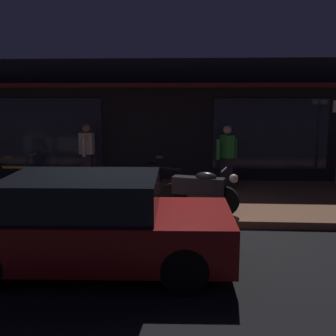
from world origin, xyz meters
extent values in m
plane|color=black|center=(0.00, 0.00, 0.00)|extent=(60.00, 60.00, 0.00)
cube|color=brown|center=(0.00, 3.00, 0.07)|extent=(18.00, 4.00, 0.15)
cube|color=black|center=(0.00, 6.40, 1.80)|extent=(18.00, 2.80, 3.60)
cube|color=#262838|center=(-3.20, 4.98, 1.50)|extent=(3.20, 0.04, 2.00)
cube|color=#262838|center=(3.20, 4.98, 1.50)|extent=(3.20, 0.04, 2.00)
cube|color=#591919|center=(0.00, 4.75, 2.85)|extent=(16.20, 0.50, 0.12)
cylinder|color=black|center=(0.62, 1.70, 0.45)|extent=(0.61, 0.27, 0.60)
cylinder|color=black|center=(1.68, 1.42, 0.45)|extent=(0.61, 0.27, 0.60)
cube|color=black|center=(1.15, 1.56, 0.73)|extent=(1.14, 0.55, 0.36)
ellipsoid|color=black|center=(1.30, 1.52, 0.93)|extent=(0.49, 0.34, 0.20)
sphere|color=#F9EDB7|center=(1.85, 1.38, 0.93)|extent=(0.18, 0.18, 0.18)
cylinder|color=gray|center=(1.65, 1.43, 1.10)|extent=(0.17, 0.54, 0.03)
torus|color=black|center=(-0.06, 4.10, 0.48)|extent=(0.58, 0.39, 0.66)
torus|color=black|center=(0.78, 3.56, 0.48)|extent=(0.58, 0.39, 0.66)
cube|color=black|center=(0.36, 3.83, 0.70)|extent=(0.78, 0.52, 0.06)
cube|color=brown|center=(0.15, 3.96, 0.97)|extent=(0.21, 0.18, 0.06)
cylinder|color=black|center=(0.71, 3.60, 1.05)|extent=(0.25, 0.37, 0.02)
torus|color=black|center=(-4.07, 3.68, 0.48)|extent=(0.66, 0.07, 0.66)
torus|color=black|center=(-3.07, 3.65, 0.48)|extent=(0.66, 0.07, 0.66)
cube|color=#B78C2D|center=(-3.57, 3.67, 0.70)|extent=(0.90, 0.07, 0.06)
cube|color=brown|center=(-3.82, 3.67, 0.97)|extent=(0.20, 0.09, 0.06)
cylinder|color=#B78C2D|center=(-3.15, 3.65, 1.05)|extent=(0.04, 0.42, 0.02)
cube|color=#28232D|center=(-1.86, 4.19, 0.57)|extent=(0.30, 0.22, 0.85)
cube|color=#B2AD9E|center=(-1.86, 4.19, 1.29)|extent=(0.40, 0.25, 0.58)
sphere|color=#8C6647|center=(-1.86, 4.19, 1.71)|extent=(0.22, 0.22, 0.22)
cylinder|color=#B2AD9E|center=(-1.84, 4.45, 1.22)|extent=(0.10, 0.10, 0.52)
cylinder|color=#B2AD9E|center=(-1.88, 3.93, 1.22)|extent=(0.10, 0.10, 0.52)
cube|color=#28232D|center=(1.90, 3.78, 0.57)|extent=(0.31, 0.34, 0.85)
cube|color=#2D8C38|center=(1.90, 3.78, 1.29)|extent=(0.37, 0.44, 0.58)
sphere|color=tan|center=(1.90, 3.78, 1.71)|extent=(0.22, 0.22, 0.22)
cylinder|color=#2D8C38|center=(2.13, 3.90, 1.22)|extent=(0.12, 0.12, 0.52)
cylinder|color=#2D8C38|center=(1.66, 3.66, 1.22)|extent=(0.12, 0.12, 0.52)
cylinder|color=black|center=(0.87, -0.18, 0.32)|extent=(0.65, 0.24, 0.64)
cylinder|color=black|center=(0.93, -1.74, 0.32)|extent=(0.65, 0.24, 0.64)
cylinder|color=black|center=(-1.83, -0.27, 0.32)|extent=(0.65, 0.24, 0.64)
cube|color=maroon|center=(-0.45, -1.01, 0.55)|extent=(4.16, 1.90, 0.68)
cube|color=black|center=(-0.60, -1.01, 1.10)|extent=(2.26, 1.68, 0.64)
camera|label=1|loc=(1.01, -6.90, 2.60)|focal=44.48mm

